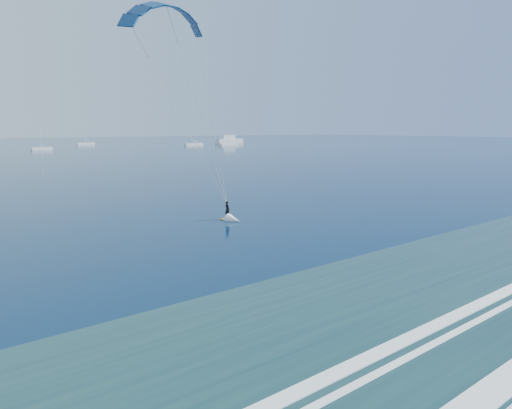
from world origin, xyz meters
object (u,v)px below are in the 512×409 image
object	(u,v)px
motor_yacht	(229,140)
sailboat_4	(85,144)
sailboat_6	(229,144)
sailboat_5	(194,144)
sailboat_3	(41,149)
kitesurfer_rig	(200,117)

from	to	relation	value
motor_yacht	sailboat_4	world-z (taller)	sailboat_4
motor_yacht	sailboat_6	bearing A→B (deg)	-124.75
motor_yacht	sailboat_5	xyz separation A→B (m)	(-35.53, -19.72, -1.17)
sailboat_3	sailboat_4	world-z (taller)	sailboat_4
sailboat_5	motor_yacht	bearing A→B (deg)	29.03
motor_yacht	sailboat_5	distance (m)	40.65
sailboat_5	sailboat_3	bearing A→B (deg)	-175.13
kitesurfer_rig	sailboat_3	size ratio (longest dim) A/B	1.82
sailboat_3	sailboat_4	bearing A→B (deg)	55.52
kitesurfer_rig	motor_yacht	distance (m)	232.86
kitesurfer_rig	sailboat_3	bearing A→B (deg)	81.26
kitesurfer_rig	sailboat_4	size ratio (longest dim) A/B	1.57
kitesurfer_rig	motor_yacht	bearing A→B (deg)	54.66
sailboat_3	sailboat_5	xyz separation A→B (m)	(73.88, 6.30, 0.02)
kitesurfer_rig	motor_yacht	size ratio (longest dim) A/B	1.10
kitesurfer_rig	sailboat_3	distance (m)	166.01
motor_yacht	sailboat_3	xyz separation A→B (m)	(-109.42, -26.01, -1.19)
sailboat_3	sailboat_6	distance (m)	87.37
motor_yacht	sailboat_4	size ratio (longest dim) A/B	1.43
kitesurfer_rig	sailboat_3	xyz separation A→B (m)	(25.19, 163.83, -9.04)
sailboat_4	motor_yacht	bearing A→B (deg)	-15.77
sailboat_5	sailboat_4	bearing A→B (deg)	134.85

